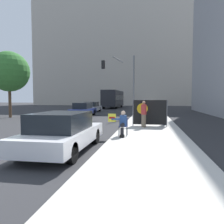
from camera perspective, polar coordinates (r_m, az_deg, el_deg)
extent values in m
plane|color=#303033|center=(8.42, -18.57, -9.82)|extent=(160.00, 160.00, 0.00)
cube|color=beige|center=(22.27, 9.81, -1.22)|extent=(3.57, 90.00, 0.13)
cube|color=#BCB2A3|center=(64.20, 4.41, 17.23)|extent=(52.00, 12.00, 34.05)
cylinder|color=#474C56|center=(10.35, 1.77, -5.16)|extent=(0.03, 0.03, 0.44)
cylinder|color=#474C56|center=(10.30, 3.81, -5.20)|extent=(0.03, 0.03, 0.44)
cylinder|color=#474C56|center=(10.71, 2.04, -4.86)|extent=(0.03, 0.03, 0.44)
cylinder|color=#474C56|center=(10.67, 4.02, -4.90)|extent=(0.03, 0.03, 0.44)
cube|color=navy|center=(10.47, 2.91, -3.77)|extent=(0.40, 0.40, 0.02)
cube|color=navy|center=(10.64, 3.04, -2.57)|extent=(0.40, 0.02, 0.38)
cylinder|color=black|center=(10.30, 2.81, -3.33)|extent=(0.18, 0.42, 0.18)
cylinder|color=black|center=(10.14, 2.66, -5.34)|extent=(0.16, 0.16, 0.44)
cube|color=black|center=(10.11, 2.61, -6.36)|extent=(0.20, 0.28, 0.10)
cylinder|color=navy|center=(10.47, 2.94, -2.29)|extent=(0.34, 0.34, 0.52)
sphere|color=beige|center=(10.44, 2.94, -0.27)|extent=(0.22, 0.22, 0.22)
cylinder|color=navy|center=(10.43, 1.10, -1.86)|extent=(0.45, 0.09, 0.09)
cube|color=yellow|center=(10.45, 0.00, -1.53)|extent=(0.38, 0.02, 0.39)
cube|color=#AD1414|center=(10.44, -0.01, -1.53)|extent=(0.29, 0.01, 0.09)
cylinder|color=#756651|center=(13.67, 8.28, -2.30)|extent=(0.28, 0.28, 0.80)
cylinder|color=#B23333|center=(13.62, 8.30, 0.68)|extent=(0.34, 0.34, 0.63)
sphere|color=tan|center=(13.60, 8.32, 2.44)|extent=(0.21, 0.21, 0.21)
cylinder|color=#334775|center=(15.15, 13.47, -1.81)|extent=(0.28, 0.28, 0.79)
cylinder|color=#9E9EA3|center=(15.10, 13.51, 0.85)|extent=(0.34, 0.34, 0.62)
sphere|color=beige|center=(15.09, 13.53, 2.42)|extent=(0.21, 0.21, 0.21)
cylinder|color=slate|center=(14.29, 5.52, -0.24)|extent=(0.06, 0.06, 1.68)
cylinder|color=slate|center=(14.29, 14.15, -0.34)|extent=(0.06, 0.06, 1.68)
cube|color=black|center=(14.25, 9.84, -0.09)|extent=(2.15, 0.02, 1.58)
cylinder|color=yellow|center=(14.22, 7.94, 0.88)|extent=(0.70, 0.01, 0.70)
cylinder|color=slate|center=(21.91, 5.69, 6.74)|extent=(0.16, 0.16, 5.99)
cylinder|color=slate|center=(22.65, 1.63, 13.52)|extent=(0.64, 3.21, 0.11)
cube|color=black|center=(23.11, -2.29, 12.26)|extent=(0.34, 0.34, 0.84)
sphere|color=green|center=(23.07, -2.29, 11.57)|extent=(0.18, 0.18, 0.18)
cube|color=silver|center=(8.22, -12.56, -6.23)|extent=(1.90, 4.64, 0.52)
cube|color=black|center=(7.97, -13.12, -2.37)|extent=(1.63, 2.41, 0.63)
cylinder|color=black|center=(9.89, -13.89, -5.85)|extent=(0.22, 0.64, 0.64)
cylinder|color=black|center=(9.35, -4.35, -6.30)|extent=(0.22, 0.64, 0.64)
cylinder|color=black|center=(7.39, -22.98, -9.24)|extent=(0.22, 0.64, 0.64)
cylinder|color=black|center=(6.65, -10.51, -10.44)|extent=(0.22, 0.64, 0.64)
cube|color=navy|center=(23.54, -7.46, 0.23)|extent=(1.78, 4.54, 0.54)
cube|color=black|center=(23.34, -7.61, 1.65)|extent=(1.53, 2.36, 0.64)
cylinder|color=black|center=(25.13, -8.21, -0.07)|extent=(0.22, 0.64, 0.64)
cylinder|color=black|center=(24.69, -4.76, -0.11)|extent=(0.22, 0.64, 0.64)
cylinder|color=black|center=(22.47, -10.43, -0.53)|extent=(0.22, 0.64, 0.64)
cylinder|color=black|center=(21.98, -6.60, -0.59)|extent=(0.22, 0.64, 0.64)
cube|color=silver|center=(30.41, -5.31, 0.99)|extent=(1.79, 4.79, 0.51)
cube|color=black|center=(30.21, -5.41, 2.04)|extent=(1.54, 2.49, 0.62)
cylinder|color=black|center=(32.06, -5.97, 0.74)|extent=(0.22, 0.64, 0.64)
cylinder|color=black|center=(31.67, -3.23, 0.72)|extent=(0.22, 0.64, 0.64)
cylinder|color=black|center=(29.22, -7.55, 0.45)|extent=(0.22, 0.64, 0.64)
cylinder|color=black|center=(28.79, -4.56, 0.42)|extent=(0.22, 0.64, 0.64)
cube|color=#232328|center=(42.87, 0.37, 3.60)|extent=(2.60, 11.61, 2.92)
cube|color=black|center=(42.87, 0.37, 3.85)|extent=(2.62, 11.03, 0.94)
cylinder|color=black|center=(46.63, -0.30, 1.91)|extent=(0.30, 1.04, 1.04)
cylinder|color=black|center=(46.28, 2.50, 1.89)|extent=(0.30, 1.04, 1.04)
cylinder|color=black|center=(39.57, -2.13, 1.60)|extent=(0.30, 1.04, 1.04)
cylinder|color=black|center=(39.16, 1.17, 1.58)|extent=(0.30, 1.04, 1.04)
cylinder|color=brown|center=(23.95, -25.11, 2.47)|extent=(0.28, 0.28, 3.17)
sphere|color=#387A33|center=(24.09, -25.30, 9.53)|extent=(3.94, 3.94, 3.94)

